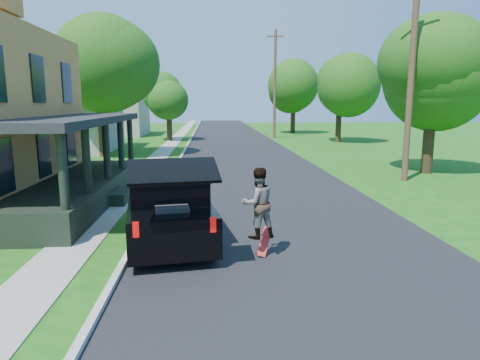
{
  "coord_description": "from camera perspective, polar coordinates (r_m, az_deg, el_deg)",
  "views": [
    {
      "loc": [
        -2.07,
        -9.52,
        3.59
      ],
      "look_at": [
        -1.21,
        3.0,
        1.32
      ],
      "focal_mm": 32.0,
      "sensor_mm": 36.0,
      "label": 1
    }
  ],
  "objects": [
    {
      "name": "sidewalk",
      "position": [
        29.95,
        -10.68,
        3.17
      ],
      "size": [
        1.3,
        120.0,
        0.03
      ],
      "primitive_type": "cube",
      "color": "gray",
      "rests_on": "ground"
    },
    {
      "name": "neighbor_house_far",
      "position": [
        50.83,
        -17.21,
        10.46
      ],
      "size": [
        12.78,
        12.78,
        8.3
      ],
      "color": "gray",
      "rests_on": "ground"
    },
    {
      "name": "skateboard",
      "position": [
        10.31,
        3.29,
        -8.31
      ],
      "size": [
        0.43,
        0.54,
        0.64
      ],
      "rotation": [
        0.0,
        0.0,
        -0.12
      ],
      "color": "#B4110F",
      "rests_on": "ground"
    },
    {
      "name": "utility_pole_near",
      "position": [
        21.28,
        21.86,
        12.55
      ],
      "size": [
        1.76,
        0.45,
        9.12
      ],
      "rotation": [
        0.0,
        0.0,
        -0.19
      ],
      "color": "#4A2F22",
      "rests_on": "ground"
    },
    {
      "name": "tree_right_near",
      "position": [
        24.08,
        24.37,
        13.73
      ],
      "size": [
        5.61,
        5.4,
        8.28
      ],
      "rotation": [
        0.0,
        0.0,
        0.05
      ],
      "color": "black",
      "rests_on": "ground"
    },
    {
      "name": "skateboarder",
      "position": [
        9.88,
        2.39,
        -3.09
      ],
      "size": [
        0.97,
        0.86,
        1.66
      ],
      "rotation": [
        0.0,
        0.0,
        3.48
      ],
      "color": "black",
      "rests_on": "ground"
    },
    {
      "name": "curb",
      "position": [
        29.8,
        -7.72,
        3.22
      ],
      "size": [
        0.15,
        120.0,
        0.12
      ],
      "primitive_type": "cube",
      "color": "#AEADA8",
      "rests_on": "ground"
    },
    {
      "name": "utility_pole_far",
      "position": [
        44.59,
        4.67,
        12.71
      ],
      "size": [
        1.71,
        0.34,
        10.78
      ],
      "rotation": [
        0.0,
        0.0,
        -0.13
      ],
      "color": "#4A2F22",
      "rests_on": "ground"
    },
    {
      "name": "street",
      "position": [
        29.81,
        0.09,
        3.31
      ],
      "size": [
        8.0,
        120.0,
        0.02
      ],
      "primitive_type": "cube",
      "color": "black",
      "rests_on": "ground"
    },
    {
      "name": "neighbor_house_mid",
      "position": [
        35.42,
        -23.15,
        10.4
      ],
      "size": [
        12.78,
        12.78,
        8.3
      ],
      "color": "gray",
      "rests_on": "ground"
    },
    {
      "name": "tree_right_mid",
      "position": [
        40.91,
        13.15,
        12.78
      ],
      "size": [
        6.17,
        6.0,
        8.56
      ],
      "rotation": [
        0.0,
        0.0,
        0.15
      ],
      "color": "black",
      "rests_on": "ground"
    },
    {
      "name": "tree_left_mid",
      "position": [
        30.61,
        -18.33,
        14.5
      ],
      "size": [
        7.64,
        7.43,
        9.6
      ],
      "rotation": [
        0.0,
        0.0,
        0.24
      ],
      "color": "black",
      "rests_on": "ground"
    },
    {
      "name": "front_walk",
      "position": [
        17.58,
        -28.87,
        -2.84
      ],
      "size": [
        6.5,
        1.2,
        0.03
      ],
      "primitive_type": "cube",
      "color": "gray",
      "rests_on": "ground"
    },
    {
      "name": "tree_right_far",
      "position": [
        52.55,
        7.13,
        12.28
      ],
      "size": [
        7.07,
        7.23,
        8.56
      ],
      "rotation": [
        0.0,
        0.0,
        -0.41
      ],
      "color": "black",
      "rests_on": "ground"
    },
    {
      "name": "black_suv",
      "position": [
        11.39,
        -9.53,
        -3.42
      ],
      "size": [
        2.72,
        5.44,
        2.43
      ],
      "rotation": [
        0.0,
        0.0,
        0.16
      ],
      "color": "black",
      "rests_on": "ground"
    },
    {
      "name": "tree_left_far",
      "position": [
        41.72,
        -9.58,
        11.54
      ],
      "size": [
        5.46,
        5.19,
        7.22
      ],
      "rotation": [
        0.0,
        0.0,
        0.15
      ],
      "color": "black",
      "rests_on": "ground"
    },
    {
      "name": "ground",
      "position": [
        10.38,
        7.94,
        -10.09
      ],
      "size": [
        140.0,
        140.0,
        0.0
      ],
      "primitive_type": "plane",
      "color": "#165310",
      "rests_on": "ground"
    }
  ]
}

